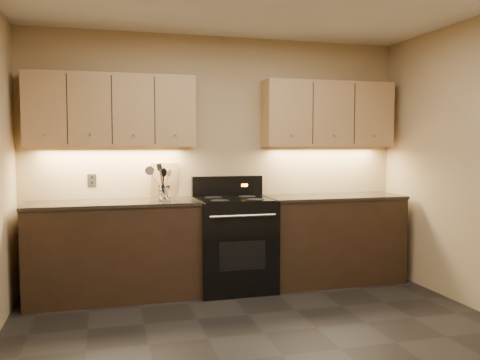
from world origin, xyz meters
name	(u,v)px	position (x,y,z in m)	size (l,w,h in m)	color
floor	(283,356)	(0.00, 0.00, 0.00)	(4.00, 4.00, 0.00)	black
wall_back	(219,161)	(0.00, 2.00, 1.30)	(4.00, 0.04, 2.60)	tan
counter_left	(114,250)	(-1.10, 1.70, 0.47)	(1.62, 0.62, 0.93)	black
counter_right	(332,238)	(1.18, 1.70, 0.47)	(1.46, 0.62, 0.93)	black
stove	(234,243)	(0.08, 1.68, 0.48)	(0.76, 0.68, 1.14)	black
upper_cab_left	(112,111)	(-1.10, 1.85, 1.80)	(1.60, 0.30, 0.70)	tan
upper_cab_right	(328,114)	(1.18, 1.85, 1.80)	(1.44, 0.30, 0.70)	tan
outlet_plate	(92,180)	(-1.30, 1.99, 1.12)	(0.09, 0.01, 0.12)	#B2B5BA
utensil_crock	(164,194)	(-0.62, 1.68, 1.00)	(0.15, 0.15, 0.15)	white
cutting_board	(164,180)	(-0.59, 1.97, 1.11)	(0.29, 0.02, 0.36)	tan
wooden_spoon	(162,183)	(-0.64, 1.67, 1.10)	(0.06, 0.06, 0.30)	tan
black_spoon	(163,184)	(-0.63, 1.69, 1.09)	(0.06, 0.06, 0.29)	black
black_turner	(165,181)	(-0.61, 1.67, 1.12)	(0.08, 0.08, 0.35)	black
steel_spatula	(167,180)	(-0.59, 1.69, 1.13)	(0.08, 0.08, 0.37)	silver
steel_skimmer	(167,181)	(-0.60, 1.66, 1.12)	(0.09, 0.09, 0.34)	silver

